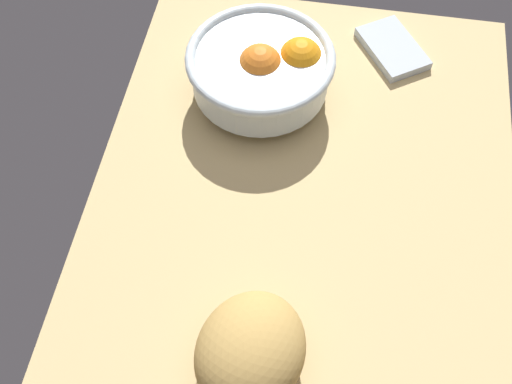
{
  "coord_description": "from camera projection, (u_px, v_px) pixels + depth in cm",
  "views": [
    {
      "loc": [
        -46.56,
        -0.85,
        76.76
      ],
      "look_at": [
        -2.83,
        6.29,
        5.0
      ],
      "focal_mm": 43.5,
      "sensor_mm": 36.0,
      "label": 1
    }
  ],
  "objects": [
    {
      "name": "ground_plane",
      "position": [
        301.0,
        205.0,
        0.91
      ],
      "size": [
        83.15,
        61.26,
        3.0
      ],
      "primitive_type": "cube",
      "color": "tan"
    },
    {
      "name": "napkin_folded",
      "position": [
        392.0,
        48.0,
        1.04
      ],
      "size": [
        14.6,
        13.28,
        1.55
      ],
      "primitive_type": "cube",
      "rotation": [
        0.0,
        0.0,
        0.58
      ],
      "color": "#B1BDCB",
      "rests_on": "ground"
    },
    {
      "name": "fruit_bowl",
      "position": [
        263.0,
        68.0,
        0.95
      ],
      "size": [
        22.87,
        22.87,
        10.1
      ],
      "color": "silver",
      "rests_on": "ground"
    },
    {
      "name": "bread_loaf",
      "position": [
        250.0,
        351.0,
        0.73
      ],
      "size": [
        17.87,
        16.3,
        9.63
      ],
      "primitive_type": "ellipsoid",
      "rotation": [
        0.0,
        0.0,
        6.02
      ],
      "color": "tan",
      "rests_on": "ground"
    }
  ]
}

